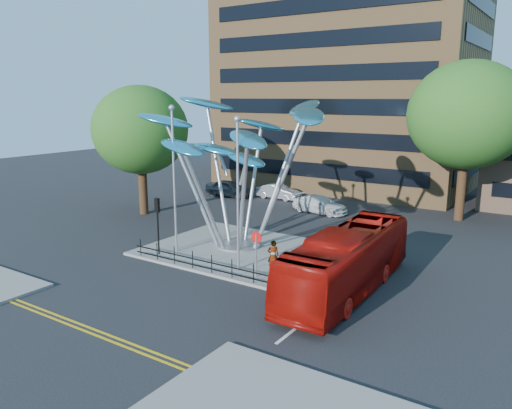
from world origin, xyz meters
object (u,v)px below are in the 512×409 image
Objects in this scene: tree_left at (140,130)px; red_bus at (347,261)px; tree_right at (468,115)px; parked_car_right at (320,204)px; traffic_light_island at (157,214)px; street_lamp_right at (238,180)px; parked_car_left at (229,188)px; leaf_sculpture at (238,139)px; parked_car_mid at (278,192)px; pedestrian at (273,256)px; street_lamp_left at (174,167)px; no_entry_sign_island at (256,246)px.

tree_left reaches higher than red_bus.
tree_right is 13.04m from parked_car_right.
tree_right reaches higher than traffic_light_island.
parked_car_left is (-12.89, 16.57, -4.29)m from street_lamp_right.
street_lamp_right is at bearing 5.19° from traffic_light_island.
parked_car_mid is (-5.82, 14.54, -6.18)m from leaf_sculpture.
parked_car_right is at bearing 90.16° from leaf_sculpture.
red_bus reaches higher than pedestrian.
red_bus is (-1.40, -18.38, -6.47)m from tree_right.
red_bus is (8.67, -3.06, -5.30)m from leaf_sculpture.
street_lamp_left is 18.47m from parked_car_left.
street_lamp_left is 1.87× the size of parked_car_left.
tree_right reaches higher than parked_car_right.
pedestrian is at bearing 22.31° from street_lamp_right.
no_entry_sign_island is (16.00, -7.48, -4.98)m from tree_left.
red_bus is at bearing -94.36° from tree_right.
tree_right is at bearing 84.30° from red_bus.
tree_right is 19.53m from red_bus.
leaf_sculpture is 7.71m from no_entry_sign_island.
tree_left is 4.21× the size of no_entry_sign_island.
red_bus is 2.34× the size of parked_car_right.
tree_left is at bearing 161.45° from red_bus.
pedestrian is at bearing 1.95° from street_lamp_left.
leaf_sculpture is at bearing 124.91° from street_lamp_right.
pedestrian is 15.17m from parked_car_right.
parked_car_left is 4.80m from parked_car_mid.
leaf_sculpture is 17.59m from parked_car_left.
red_bus is at bearing -17.21° from tree_left.
red_bus is (6.10, 0.62, -3.53)m from street_lamp_right.
street_lamp_right is (2.57, -3.68, -1.78)m from leaf_sculpture.
street_lamp_right is at bearing -11.52° from pedestrian.
leaf_sculpture is at bearing 52.60° from street_lamp_left.
traffic_light_island is at bearing -125.04° from leaf_sculpture.
parked_car_mid is (-10.17, 17.49, -0.33)m from pedestrian.
parked_car_left is (1.61, 9.57, -5.99)m from tree_left.
no_entry_sign_island is 4.74m from red_bus.
parked_car_mid is (6.11, 11.22, -6.11)m from tree_left.
tree_left reaches higher than parked_car_left.
parked_car_left is at bearing -173.19° from tree_right.
street_lamp_right is 2.42× the size of traffic_light_island.
parked_car_mid is at bearing -177.21° from tree_right.
leaf_sculpture is at bearing -15.55° from tree_left.
tree_left is 2.19× the size of parked_car_left.
street_lamp_right is at bearing -111.54° from tree_right.
tree_right is at bearing 55.95° from street_lamp_left.
street_lamp_right is 4.51m from pedestrian.
no_entry_sign_island is (1.50, -0.48, -3.28)m from street_lamp_right.
traffic_light_island is 7.56m from pedestrian.
parked_car_mid is (-3.39, 17.72, -4.67)m from street_lamp_left.
street_lamp_right is 1.76× the size of parked_car_left.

